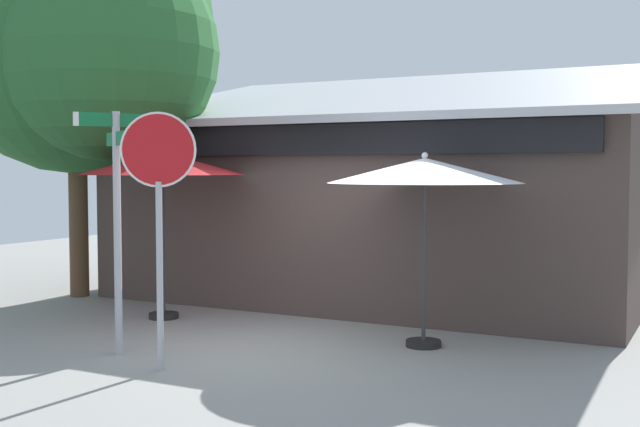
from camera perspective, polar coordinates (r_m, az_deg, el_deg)
ground_plane at (r=10.00m, az=-2.35°, el=-9.85°), size 28.00×28.00×0.10m
cafe_building at (r=14.04m, az=4.78°, el=0.67°), size 9.08×5.86×4.14m
street_sign_post at (r=9.71m, az=-14.36°, el=0.54°), size 0.72×0.77×2.89m
stop_sign at (r=8.79m, az=-11.49°, el=1.73°), size 0.70×0.44×2.83m
patio_umbrella_crimson_left at (r=11.89m, az=-11.25°, el=3.46°), size 2.43×2.43×2.53m
patio_umbrella_ivory_center at (r=9.87m, az=7.51°, el=2.95°), size 2.42×2.42×2.42m
shade_tree at (r=14.15m, az=-16.54°, el=11.89°), size 5.41×4.78×6.90m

